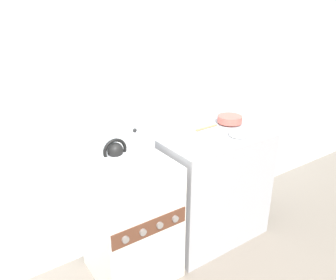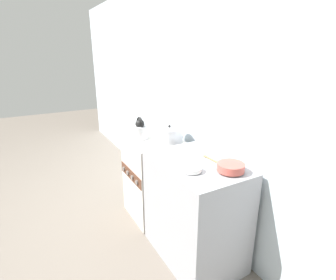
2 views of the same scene
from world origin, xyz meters
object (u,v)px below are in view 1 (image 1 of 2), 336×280
enamel_bowl (230,119)px  small_ceramic_bowl (239,133)px  stove (131,220)px  kettle (116,161)px  cooking_pot (135,143)px

enamel_bowl → small_ceramic_bowl: (-0.14, -0.24, -0.02)m
stove → small_ceramic_bowl: bearing=-7.7°
stove → kettle: 0.54m
kettle → cooking_pot: 0.32m
enamel_bowl → small_ceramic_bowl: 0.28m
kettle → cooking_pot: kettle is taller
kettle → cooking_pot: bearing=40.8°
stove → enamel_bowl: bearing=7.0°
kettle → stove: bearing=37.8°
cooking_pot → stove: bearing=-136.4°
stove → enamel_bowl: size_ratio=4.30×
stove → kettle: bearing=-142.2°
kettle → enamel_bowl: size_ratio=1.16×
kettle → enamel_bowl: (1.12, 0.22, -0.02)m
enamel_bowl → cooking_pot: bearing=-179.6°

